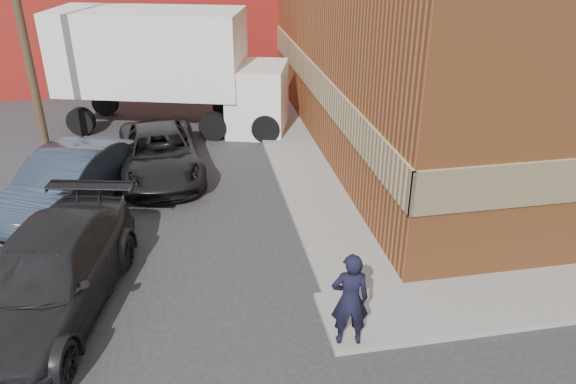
{
  "coord_description": "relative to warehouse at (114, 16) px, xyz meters",
  "views": [
    {
      "loc": [
        -2.79,
        -9.4,
        7.33
      ],
      "look_at": [
        -0.69,
        1.96,
        1.57
      ],
      "focal_mm": 35.0,
      "sensor_mm": 36.0,
      "label": 1
    }
  ],
  "objects": [
    {
      "name": "ground",
      "position": [
        6.0,
        -20.0,
        -2.81
      ],
      "size": [
        90.0,
        90.0,
        0.0
      ],
      "primitive_type": "plane",
      "color": "#28282B",
      "rests_on": "ground"
    },
    {
      "name": "sidewalk_west",
      "position": [
        6.6,
        -11.0,
        -2.75
      ],
      "size": [
        1.8,
        18.0,
        0.12
      ],
      "primitive_type": "cube",
      "color": "gray",
      "rests_on": "ground"
    },
    {
      "name": "suv_a",
      "position": [
        2.24,
        -12.97,
        -2.1
      ],
      "size": [
        2.81,
        5.3,
        1.42
      ],
      "primitive_type": "imported",
      "rotation": [
        0.0,
        0.0,
        0.09
      ],
      "color": "black",
      "rests_on": "ground"
    },
    {
      "name": "sedan",
      "position": [
        -0.15,
        -14.94,
        -1.98
      ],
      "size": [
        3.62,
        5.34,
        1.67
      ],
      "primitive_type": "imported",
      "rotation": [
        0.0,
        0.0,
        -0.41
      ],
      "color": "#2E394D",
      "rests_on": "ground"
    },
    {
      "name": "box_truck",
      "position": [
        2.81,
        -8.74,
        -0.33
      ],
      "size": [
        9.1,
        4.97,
        4.31
      ],
      "rotation": [
        0.0,
        0.0,
        -0.29
      ],
      "color": "white",
      "rests_on": "ground"
    },
    {
      "name": "man",
      "position": [
        5.8,
        -21.55,
        -1.73
      ],
      "size": [
        0.75,
        0.55,
        1.92
      ],
      "primitive_type": "imported",
      "rotation": [
        0.0,
        0.0,
        3.01
      ],
      "color": "black",
      "rests_on": "sidewalk_south"
    },
    {
      "name": "utility_pole",
      "position": [
        -1.5,
        -11.0,
        1.93
      ],
      "size": [
        2.0,
        0.26,
        9.0
      ],
      "color": "#473623",
      "rests_on": "ground"
    },
    {
      "name": "warehouse",
      "position": [
        0.0,
        0.0,
        0.0
      ],
      "size": [
        16.3,
        8.3,
        5.6
      ],
      "color": "maroon",
      "rests_on": "ground"
    },
    {
      "name": "suv_b",
      "position": [
        0.17,
        -19.5,
        -1.97
      ],
      "size": [
        3.6,
        6.21,
        1.69
      ],
      "primitive_type": "imported",
      "rotation": [
        0.0,
        0.0,
        -0.22
      ],
      "color": "black",
      "rests_on": "ground"
    }
  ]
}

